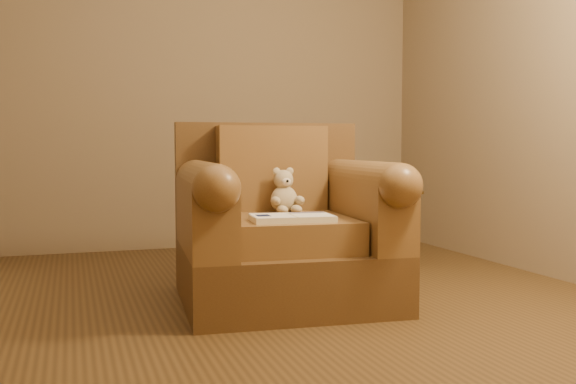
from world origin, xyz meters
name	(u,v)px	position (x,y,z in m)	size (l,w,h in m)	color
floor	(246,304)	(0.00, 0.00, 0.00)	(4.00, 4.00, 0.00)	#53391C
armchair	(283,231)	(0.21, 0.04, 0.37)	(1.15, 1.10, 0.96)	brown
teddy_bear	(285,195)	(0.26, 0.13, 0.55)	(0.19, 0.21, 0.26)	tan
guidebook	(292,218)	(0.16, -0.26, 0.47)	(0.42, 0.27, 0.03)	beige
side_table	(396,225)	(1.28, 0.74, 0.28)	(0.37, 0.37, 0.52)	gold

